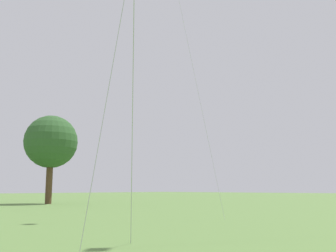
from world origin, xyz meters
The scene contains 1 object.
tree_oak_right centered at (16.15, 45.83, 7.59)m, with size 6.56×6.56×10.93m.
Camera 1 is at (-9.98, 2.44, 1.86)m, focal length 41.76 mm.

